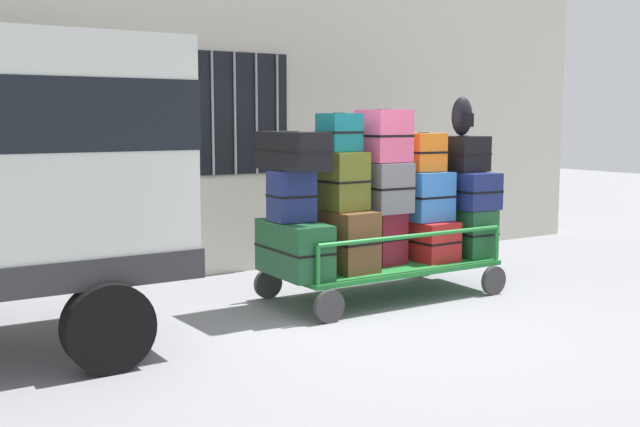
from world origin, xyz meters
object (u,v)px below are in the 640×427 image
(luggage_cart, at_px, (382,268))
(suitcase_left_bottom, at_px, (294,249))
(suitcase_midleft_middle, at_px, (341,181))
(suitcase_center_bottom, at_px, (381,238))
(suitcase_midright_bottom, at_px, (423,239))
(suitcase_right_top, at_px, (463,154))
(suitcase_center_middle, at_px, (382,187))
(suitcase_midright_middle, at_px, (425,196))
(backpack, at_px, (462,116))
(suitcase_center_top, at_px, (384,136))
(suitcase_left_middle, at_px, (291,196))
(suitcase_midright_top, at_px, (423,152))
(suitcase_midleft_top, at_px, (339,132))
(suitcase_midleft_bottom, at_px, (338,239))
(suitcase_right_middle, at_px, (462,189))
(suitcase_left_top, at_px, (292,151))
(suitcase_right_bottom, at_px, (462,231))

(luggage_cart, xyz_separation_m, suitcase_left_bottom, (-1.14, -0.03, 0.32))
(suitcase_midleft_middle, distance_m, suitcase_center_bottom, 0.86)
(suitcase_center_bottom, height_order, suitcase_midright_bottom, suitcase_center_bottom)
(luggage_cart, xyz_separation_m, suitcase_right_top, (1.14, -0.02, 1.22))
(suitcase_center_middle, height_order, suitcase_midright_middle, suitcase_center_middle)
(suitcase_midright_bottom, bearing_deg, suitcase_center_middle, 177.06)
(backpack, bearing_deg, suitcase_center_top, 178.30)
(suitcase_center_top, distance_m, suitcase_midright_middle, 0.88)
(suitcase_left_middle, distance_m, suitcase_midright_top, 1.75)
(luggage_cart, height_order, backpack, backpack)
(suitcase_midleft_middle, bearing_deg, suitcase_midleft_top, 90.00)
(suitcase_midright_top, bearing_deg, luggage_cart, -178.69)
(suitcase_midleft_top, bearing_deg, suitcase_center_middle, 1.96)
(suitcase_center_middle, height_order, suitcase_right_top, suitcase_right_top)
(suitcase_center_middle, bearing_deg, suitcase_midright_bottom, -2.94)
(suitcase_center_middle, distance_m, suitcase_midright_bottom, 0.84)
(luggage_cart, height_order, suitcase_midright_top, suitcase_midright_top)
(suitcase_midright_middle, bearing_deg, suitcase_midleft_bottom, 176.96)
(suitcase_midleft_middle, height_order, backpack, backpack)
(suitcase_right_middle, relative_size, backpack, 2.13)
(suitcase_midright_middle, relative_size, suitcase_right_middle, 0.58)
(backpack, bearing_deg, suitcase_left_middle, 178.71)
(suitcase_left_bottom, xyz_separation_m, suitcase_left_middle, (0.00, 0.05, 0.53))
(suitcase_midright_bottom, xyz_separation_m, backpack, (0.53, -0.03, 1.37))
(suitcase_left_top, distance_m, suitcase_midleft_top, 0.60)
(suitcase_midright_middle, distance_m, backpack, 1.03)
(suitcase_midright_top, bearing_deg, suitcase_midleft_bottom, 179.34)
(suitcase_midleft_middle, bearing_deg, luggage_cart, 2.29)
(suitcase_right_bottom, distance_m, suitcase_right_top, 0.90)
(luggage_cart, distance_m, suitcase_midleft_middle, 1.13)
(suitcase_midleft_bottom, xyz_separation_m, suitcase_right_middle, (1.71, -0.04, 0.44))
(suitcase_midright_bottom, bearing_deg, suitcase_right_top, -1.11)
(suitcase_center_middle, bearing_deg, suitcase_midleft_middle, -175.21)
(suitcase_center_bottom, height_order, suitcase_right_top, suitcase_right_top)
(suitcase_midright_top, xyz_separation_m, suitcase_right_middle, (0.57, -0.02, -0.44))
(suitcase_center_top, bearing_deg, suitcase_right_top, -0.57)
(suitcase_left_top, bearing_deg, suitcase_center_bottom, 1.25)
(suitcase_right_bottom, bearing_deg, suitcase_right_top, 90.00)
(luggage_cart, bearing_deg, suitcase_center_middle, 90.00)
(suitcase_left_bottom, bearing_deg, suitcase_center_bottom, 2.88)
(luggage_cart, relative_size, suitcase_right_middle, 2.66)
(suitcase_center_top, relative_size, suitcase_midright_top, 1.27)
(backpack, bearing_deg, suitcase_midright_bottom, 176.51)
(suitcase_midright_bottom, relative_size, suitcase_right_bottom, 0.91)
(suitcase_left_middle, xyz_separation_m, suitcase_right_top, (2.28, -0.03, 0.37))
(suitcase_center_top, relative_size, suitcase_midright_middle, 1.03)
(suitcase_midleft_bottom, bearing_deg, suitcase_midleft_middle, -90.00)
(suitcase_midleft_middle, relative_size, suitcase_center_bottom, 1.06)
(suitcase_center_top, distance_m, suitcase_right_top, 1.16)
(suitcase_center_top, height_order, suitcase_midright_middle, suitcase_center_top)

